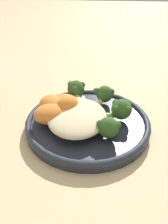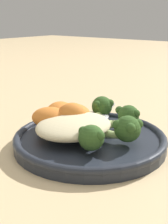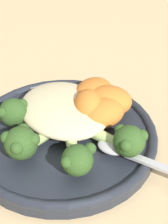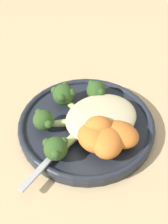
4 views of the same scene
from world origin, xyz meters
The scene contains 12 objects.
ground_plane centered at (0.00, 0.00, 0.00)m, with size 4.00×4.00×0.00m, color #D6B784.
plate centered at (0.02, 0.01, 0.01)m, with size 0.24×0.24×0.02m.
quinoa_mound centered at (0.00, 0.03, 0.04)m, with size 0.13×0.11×0.03m, color beige.
broccoli_stalk_0 centered at (-0.02, -0.02, 0.04)m, with size 0.07×0.08×0.04m.
broccoli_stalk_1 centered at (0.02, -0.05, 0.04)m, with size 0.04×0.10×0.04m.
broccoli_stalk_2 centered at (0.07, -0.01, 0.04)m, with size 0.11×0.07×0.03m.
broccoli_stalk_3 centered at (0.09, 0.04, 0.04)m, with size 0.11×0.05×0.04m.
sweet_potato_chunk_0 centered at (0.04, 0.06, 0.04)m, with size 0.06×0.05×0.03m, color orange.
sweet_potato_chunk_1 centered at (0.03, 0.08, 0.04)m, with size 0.06×0.05×0.04m, color orange.
sweet_potato_chunk_2 centered at (0.00, 0.08, 0.04)m, with size 0.06×0.05×0.03m, color orange.
sweet_potato_chunk_3 centered at (0.02, 0.05, 0.04)m, with size 0.05×0.04×0.04m, color orange.
spoon centered at (0.10, 0.04, 0.03)m, with size 0.11×0.06×0.01m.
Camera 4 is at (0.23, 0.31, 0.41)m, focal length 50.00 mm.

